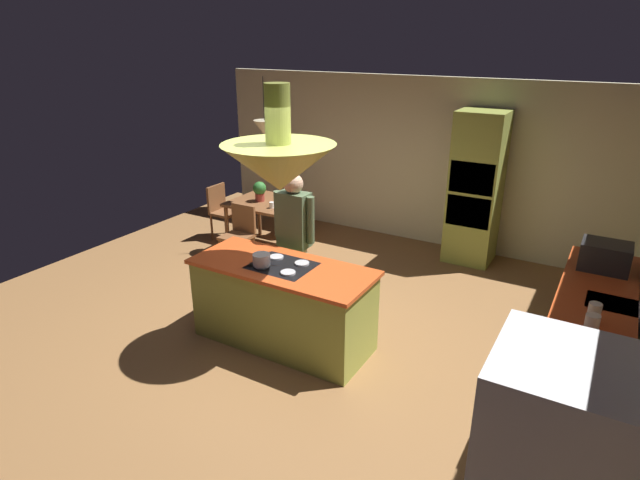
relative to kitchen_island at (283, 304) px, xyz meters
name	(u,v)px	position (x,y,z in m)	size (l,w,h in m)	color
ground	(294,333)	(0.00, 0.20, -0.46)	(8.16, 8.16, 0.00)	olive
wall_back	(413,161)	(0.00, 3.65, 0.82)	(6.80, 0.10, 2.55)	beige
kitchen_island	(283,304)	(0.00, 0.00, 0.00)	(1.93, 0.81, 0.92)	#939E42
counter_run_right	(587,343)	(2.84, 0.80, 0.00)	(0.73, 2.60, 0.90)	#939E42
oven_tower	(476,189)	(1.10, 3.24, 0.63)	(0.66, 0.62, 2.16)	#939E42
dining_table	(268,208)	(-1.70, 2.10, 0.21)	(1.08, 0.93, 0.76)	brown
person_at_island	(294,235)	(-0.29, 0.68, 0.51)	(0.53, 0.22, 1.68)	tan
range_hood	(279,165)	(0.00, 0.00, 1.50)	(1.10, 1.10, 1.00)	#939E42
pendant_light_over_table	(265,128)	(-1.70, 2.10, 1.41)	(0.32, 0.32, 0.82)	beige
chair_facing_island	(240,231)	(-1.70, 1.41, 0.05)	(0.40, 0.40, 0.87)	brown
chair_by_back_wall	(293,206)	(-1.70, 2.79, 0.05)	(0.40, 0.40, 0.87)	brown
chair_at_corner	(222,208)	(-2.62, 2.10, 0.05)	(0.40, 0.40, 0.87)	brown
potted_plant_on_table	(260,190)	(-1.81, 2.06, 0.47)	(0.20, 0.20, 0.30)	#99382D
cup_on_table	(272,205)	(-1.46, 1.87, 0.35)	(0.07, 0.07, 0.09)	white
canister_flour	(592,324)	(2.84, 0.16, 0.53)	(0.11, 0.11, 0.16)	silver
canister_sugar	(594,313)	(2.84, 0.34, 0.54)	(0.10, 0.10, 0.18)	silver
microwave_on_counter	(605,256)	(2.84, 1.57, 0.59)	(0.46, 0.36, 0.28)	#232326
cooking_pot_on_cooktop	(261,260)	(-0.16, -0.13, 0.53)	(0.18, 0.18, 0.12)	#B2B2B7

